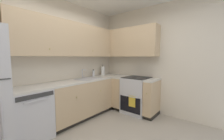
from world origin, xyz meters
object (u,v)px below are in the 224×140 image
object	(u,v)px
dishwasher	(30,115)
paper_towel_roll	(103,71)
soap_bottle	(93,73)
oven_range	(137,95)

from	to	relation	value
dishwasher	paper_towel_roll	distance (m)	2.11
dishwasher	soap_bottle	world-z (taller)	soap_bottle
soap_bottle	paper_towel_roll	distance (m)	0.35
oven_range	paper_towel_roll	size ratio (longest dim) A/B	3.38
oven_range	soap_bottle	xyz separation A→B (m)	(-0.51, 1.04, 0.52)
dishwasher	oven_range	xyz separation A→B (m)	(2.19, -0.86, 0.02)
oven_range	paper_towel_roll	bearing A→B (deg)	99.13
soap_bottle	oven_range	bearing A→B (deg)	-63.67
paper_towel_roll	soap_bottle	bearing A→B (deg)	176.74
dishwasher	oven_range	distance (m)	2.35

